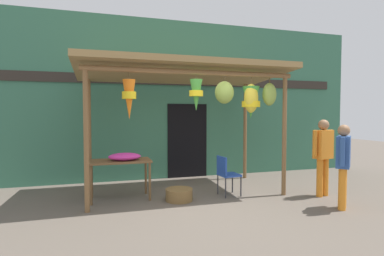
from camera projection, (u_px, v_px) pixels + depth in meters
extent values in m
plane|color=#60564C|center=(199.00, 202.00, 6.04)|extent=(30.00, 30.00, 0.00)
cube|color=#387056|center=(170.00, 100.00, 8.35)|extent=(11.07, 0.25, 4.22)
cube|color=#2D2823|center=(172.00, 81.00, 8.18)|extent=(9.97, 0.04, 0.24)
cube|color=black|center=(187.00, 141.00, 8.40)|extent=(1.10, 0.03, 2.00)
cylinder|color=brown|center=(86.00, 141.00, 5.36)|extent=(0.09, 0.09, 2.53)
cylinder|color=brown|center=(284.00, 136.00, 6.52)|extent=(0.09, 0.09, 2.53)
cylinder|color=brown|center=(89.00, 134.00, 7.11)|extent=(0.09, 0.09, 2.53)
cylinder|color=brown|center=(245.00, 131.00, 8.27)|extent=(0.09, 0.09, 2.53)
cylinder|color=brown|center=(195.00, 72.00, 5.88)|extent=(4.18, 0.10, 0.10)
cylinder|color=brown|center=(173.00, 76.00, 7.62)|extent=(4.18, 0.10, 0.10)
cube|color=olive|center=(182.00, 72.00, 6.75)|extent=(4.48, 2.33, 0.30)
cylinder|color=brown|center=(129.00, 76.00, 5.52)|extent=(0.01, 0.01, 0.13)
cone|color=orange|center=(129.00, 100.00, 5.54)|extent=(0.23, 0.23, 0.72)
cylinder|color=yellow|center=(129.00, 95.00, 5.54)|extent=(0.25, 0.25, 0.13)
cylinder|color=brown|center=(196.00, 77.00, 5.90)|extent=(0.01, 0.01, 0.08)
cone|color=green|center=(196.00, 95.00, 5.92)|extent=(0.25, 0.25, 0.61)
cylinder|color=yellow|center=(196.00, 93.00, 5.92)|extent=(0.27, 0.27, 0.11)
cylinder|color=brown|center=(251.00, 82.00, 6.34)|extent=(0.01, 0.01, 0.18)
cone|color=green|center=(251.00, 103.00, 6.36)|extent=(0.35, 0.35, 0.66)
cylinder|color=yellow|center=(251.00, 104.00, 6.37)|extent=(0.38, 0.38, 0.12)
cylinder|color=#4C3D23|center=(270.00, 80.00, 6.40)|extent=(0.02, 0.02, 0.10)
ellipsoid|color=#89A842|center=(269.00, 94.00, 6.41)|extent=(0.30, 0.25, 0.47)
cylinder|color=#4C3D23|center=(251.00, 81.00, 6.28)|extent=(0.02, 0.02, 0.13)
ellipsoid|color=yellow|center=(251.00, 98.00, 6.29)|extent=(0.30, 0.25, 0.59)
cylinder|color=#4C3D23|center=(224.00, 79.00, 6.18)|extent=(0.02, 0.02, 0.09)
ellipsoid|color=#89A842|center=(224.00, 92.00, 6.20)|extent=(0.39, 0.33, 0.45)
cube|color=brown|center=(120.00, 161.00, 6.22)|extent=(1.22, 0.64, 0.04)
cylinder|color=brown|center=(91.00, 185.00, 5.82)|extent=(0.05, 0.05, 0.76)
cylinder|color=brown|center=(150.00, 182.00, 6.14)|extent=(0.05, 0.05, 0.76)
cylinder|color=brown|center=(92.00, 180.00, 6.34)|extent=(0.05, 0.05, 0.76)
cylinder|color=brown|center=(146.00, 176.00, 6.66)|extent=(0.05, 0.05, 0.76)
ellipsoid|color=#D13399|center=(125.00, 157.00, 6.18)|extent=(0.64, 0.45, 0.15)
ellipsoid|color=red|center=(130.00, 156.00, 6.17)|extent=(0.29, 0.23, 0.10)
cube|color=#2347A8|center=(229.00, 175.00, 6.53)|extent=(0.43, 0.43, 0.04)
cube|color=#2347A8|center=(222.00, 166.00, 6.45)|extent=(0.07, 0.40, 0.40)
cylinder|color=#333338|center=(241.00, 186.00, 6.43)|extent=(0.03, 0.03, 0.44)
cylinder|color=#333338|center=(232.00, 183.00, 6.77)|extent=(0.03, 0.03, 0.44)
cylinder|color=#333338|center=(226.00, 188.00, 6.30)|extent=(0.03, 0.03, 0.44)
cylinder|color=#333338|center=(218.00, 184.00, 6.64)|extent=(0.03, 0.03, 0.44)
cylinder|color=brown|center=(179.00, 195.00, 6.14)|extent=(0.54, 0.54, 0.24)
cylinder|color=orange|center=(342.00, 189.00, 5.53)|extent=(0.13, 0.13, 0.76)
cylinder|color=orange|center=(343.00, 187.00, 5.68)|extent=(0.13, 0.13, 0.76)
cube|color=#2D5193|center=(343.00, 152.00, 5.57)|extent=(0.44, 0.43, 0.57)
cylinder|color=#2D5193|center=(342.00, 152.00, 5.35)|extent=(0.08, 0.08, 0.51)
cylinder|color=#2D5193|center=(344.00, 149.00, 5.79)|extent=(0.08, 0.08, 0.51)
sphere|color=#9E704C|center=(344.00, 130.00, 5.55)|extent=(0.21, 0.21, 0.21)
cylinder|color=orange|center=(325.00, 177.00, 6.51)|extent=(0.13, 0.13, 0.80)
cylinder|color=orange|center=(320.00, 178.00, 6.42)|extent=(0.13, 0.13, 0.80)
cube|color=orange|center=(323.00, 144.00, 6.43)|extent=(0.44, 0.31, 0.60)
cylinder|color=orange|center=(331.00, 142.00, 6.56)|extent=(0.08, 0.08, 0.54)
cylinder|color=orange|center=(315.00, 143.00, 6.30)|extent=(0.08, 0.08, 0.54)
sphere|color=#9E704C|center=(324.00, 125.00, 6.42)|extent=(0.22, 0.22, 0.22)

